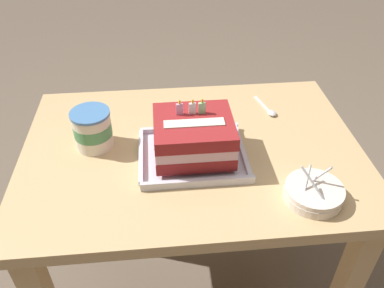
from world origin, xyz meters
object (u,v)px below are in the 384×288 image
at_px(birthday_cake, 192,136).
at_px(ice_cream_tub, 93,129).
at_px(bowl_stack, 314,193).
at_px(foil_tray, 192,155).
at_px(serving_spoon_near_tray, 270,111).

relative_size(birthday_cake, ice_cream_tub, 1.82).
height_order(birthday_cake, bowl_stack, birthday_cake).
height_order(foil_tray, birthday_cake, birthday_cake).
distance_m(foil_tray, bowl_stack, 0.34).
xyz_separation_m(bowl_stack, serving_spoon_near_tray, (-0.01, 0.39, -0.01)).
bearing_deg(serving_spoon_near_tray, birthday_cake, -143.95).
height_order(bowl_stack, ice_cream_tub, ice_cream_tub).
relative_size(birthday_cake, serving_spoon_near_tray, 1.56).
xyz_separation_m(birthday_cake, ice_cream_tub, (-0.28, 0.08, -0.02)).
xyz_separation_m(foil_tray, birthday_cake, (-0.00, 0.00, 0.07)).
distance_m(birthday_cake, bowl_stack, 0.35).
distance_m(foil_tray, serving_spoon_near_tray, 0.34).
xyz_separation_m(bowl_stack, ice_cream_tub, (-0.56, 0.27, 0.04)).
bearing_deg(foil_tray, bowl_stack, -33.20).
height_order(foil_tray, ice_cream_tub, ice_cream_tub).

